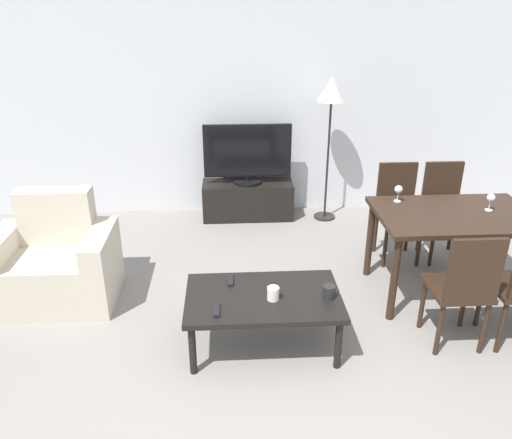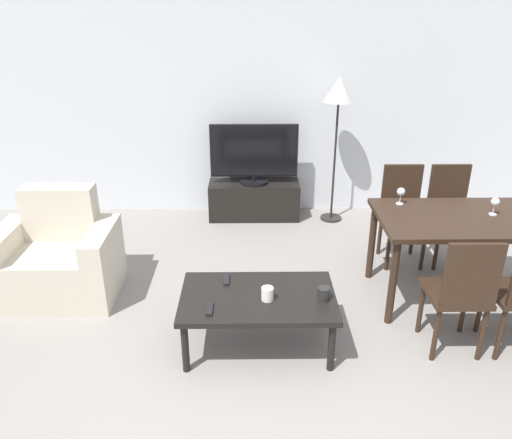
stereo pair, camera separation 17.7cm
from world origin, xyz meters
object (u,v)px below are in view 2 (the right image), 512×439
(tv, at_px, (254,154))
(remote_primary, at_px, (210,309))
(dining_chair_far_left, at_px, (402,209))
(coffee_table, at_px, (258,301))
(floor_lamp, at_px, (339,98))
(remote_secondary, at_px, (227,280))
(armchair, at_px, (58,260))
(dining_chair_near, at_px, (462,291))
(dining_chair_far, at_px, (449,209))
(wine_glass_center, at_px, (495,203))
(dining_table, at_px, (457,227))
(tv_stand, at_px, (254,200))
(cup_colored_far, at_px, (267,294))
(cup_white_near, at_px, (324,293))
(wine_glass_left, at_px, (401,193))

(tv, distance_m, remote_primary, 2.60)
(tv, relative_size, dining_chair_far_left, 1.06)
(coffee_table, bearing_deg, remote_primary, -151.20)
(floor_lamp, relative_size, remote_secondary, 10.71)
(armchair, relative_size, remote_secondary, 6.47)
(dining_chair_near, distance_m, dining_chair_far, 1.51)
(remote_primary, distance_m, wine_glass_center, 2.41)
(dining_table, xyz_separation_m, remote_primary, (-1.94, -0.80, -0.23))
(tv_stand, distance_m, floor_lamp, 1.48)
(cup_colored_far, bearing_deg, coffee_table, 139.88)
(cup_white_near, bearing_deg, tv_stand, 100.77)
(remote_primary, distance_m, remote_secondary, 0.39)
(coffee_table, bearing_deg, floor_lamp, 68.97)
(remote_primary, bearing_deg, dining_table, 22.40)
(remote_secondary, bearing_deg, floor_lamp, 62.03)
(dining_chair_near, xyz_separation_m, wine_glass_left, (-0.18, 0.99, 0.34))
(floor_lamp, bearing_deg, wine_glass_center, -58.46)
(tv, distance_m, coffee_table, 2.41)
(dining_chair_near, bearing_deg, dining_chair_far_left, 90.00)
(armchair, height_order, wine_glass_center, armchair)
(armchair, distance_m, dining_chair_far_left, 3.13)
(tv, bearing_deg, wine_glass_center, -42.22)
(tv, distance_m, remote_secondary, 2.21)
(armchair, height_order, dining_chair_far, dining_chair_far)
(dining_chair_far_left, distance_m, cup_colored_far, 1.92)
(dining_chair_far_left, distance_m, remote_secondary, 1.98)
(tv_stand, bearing_deg, cup_colored_far, -88.28)
(coffee_table, relative_size, wine_glass_left, 7.50)
(dining_chair_far_left, bearing_deg, coffee_table, -135.99)
(tv_stand, relative_size, coffee_table, 0.94)
(armchair, relative_size, tv, 0.99)
(dining_chair_near, height_order, wine_glass_center, dining_chair_near)
(dining_chair_far, xyz_separation_m, remote_secondary, (-2.07, -1.14, -0.08))
(coffee_table, bearing_deg, tv, 90.20)
(coffee_table, height_order, dining_chair_near, dining_chair_near)
(tv, xyz_separation_m, dining_chair_far_left, (1.40, -1.04, -0.24))
(wine_glass_left, bearing_deg, tv_stand, 129.26)
(coffee_table, relative_size, remote_secondary, 7.30)
(armchair, relative_size, cup_white_near, 10.49)
(remote_primary, bearing_deg, wine_glass_left, 34.85)
(tv_stand, relative_size, dining_table, 0.80)
(armchair, relative_size, wine_glass_center, 6.65)
(coffee_table, xyz_separation_m, wine_glass_left, (1.21, 0.89, 0.48))
(dining_table, xyz_separation_m, wine_glass_center, (0.28, 0.03, 0.20))
(tv_stand, distance_m, remote_secondary, 2.20)
(dining_chair_far, bearing_deg, wine_glass_center, -85.35)
(cup_white_near, bearing_deg, tv, 100.78)
(wine_glass_left, height_order, wine_glass_center, same)
(tv, bearing_deg, remote_primary, -97.10)
(dining_chair_near, height_order, cup_colored_far, dining_chair_near)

